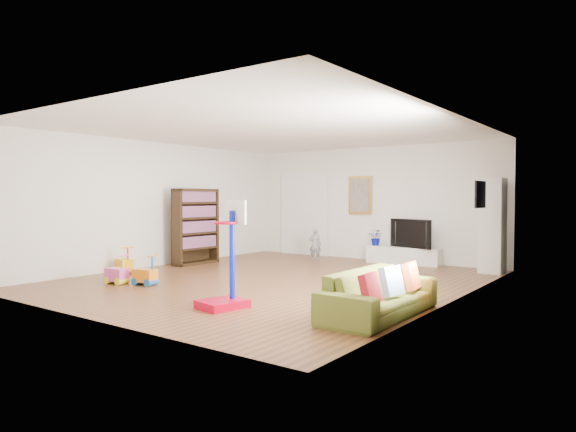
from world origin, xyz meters
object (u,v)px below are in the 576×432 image
Objects in this scene: basketball_hoop at (222,254)px; media_console at (403,255)px; bookshelf at (196,226)px; sofa at (380,293)px.

media_console is at bearing 100.56° from basketball_hoop.
bookshelf reaches higher than sofa.
media_console is 1.12× the size of basketball_hoop.
bookshelf is (-3.75, -2.77, 0.65)m from media_console.
sofa is 2.15m from basketball_hoop.
media_console is 4.71m from bookshelf.
sofa is 1.34× the size of basketball_hoop.
media_console is at bearing 20.41° from sofa.
basketball_hoop is at bearing 113.29° from sofa.
media_console is 5.78m from basketball_hoop.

